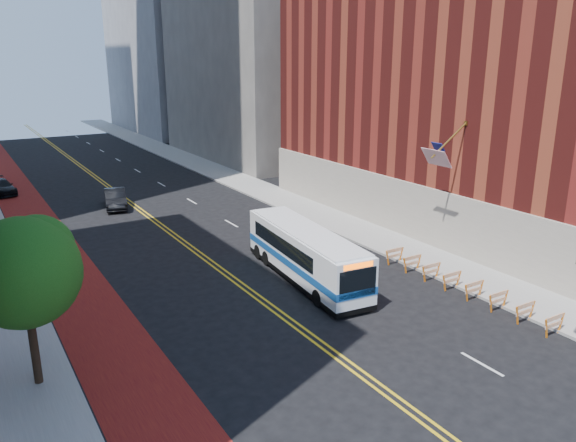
{
  "coord_description": "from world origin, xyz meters",
  "views": [
    {
      "loc": [
        -13.02,
        -15.55,
        12.45
      ],
      "look_at": [
        1.37,
        8.0,
        4.27
      ],
      "focal_mm": 35.0,
      "sensor_mm": 36.0,
      "label": 1
    }
  ],
  "objects_px": {
    "transit_bus": "(305,253)",
    "car_b": "(115,199)",
    "car_c": "(1,187)",
    "car_a": "(49,243)",
    "street_tree": "(24,268)"
  },
  "relations": [
    {
      "from": "transit_bus",
      "to": "car_a",
      "type": "bearing_deg",
      "value": 139.37
    },
    {
      "from": "transit_bus",
      "to": "street_tree",
      "type": "bearing_deg",
      "value": -160.28
    },
    {
      "from": "car_a",
      "to": "car_b",
      "type": "bearing_deg",
      "value": 44.57
    },
    {
      "from": "street_tree",
      "to": "car_a",
      "type": "relative_size",
      "value": 1.58
    },
    {
      "from": "street_tree",
      "to": "transit_bus",
      "type": "relative_size",
      "value": 0.6
    },
    {
      "from": "street_tree",
      "to": "car_b",
      "type": "bearing_deg",
      "value": 68.94
    },
    {
      "from": "street_tree",
      "to": "car_c",
      "type": "bearing_deg",
      "value": 86.89
    },
    {
      "from": "car_a",
      "to": "car_c",
      "type": "bearing_deg",
      "value": 83.96
    },
    {
      "from": "car_a",
      "to": "car_b",
      "type": "relative_size",
      "value": 0.88
    },
    {
      "from": "transit_bus",
      "to": "car_b",
      "type": "height_order",
      "value": "transit_bus"
    },
    {
      "from": "car_b",
      "to": "car_c",
      "type": "relative_size",
      "value": 1.02
    },
    {
      "from": "transit_bus",
      "to": "car_b",
      "type": "relative_size",
      "value": 2.32
    },
    {
      "from": "car_c",
      "to": "transit_bus",
      "type": "bearing_deg",
      "value": -76.69
    },
    {
      "from": "transit_bus",
      "to": "car_a",
      "type": "relative_size",
      "value": 2.64
    },
    {
      "from": "car_c",
      "to": "street_tree",
      "type": "bearing_deg",
      "value": -101.69
    }
  ]
}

